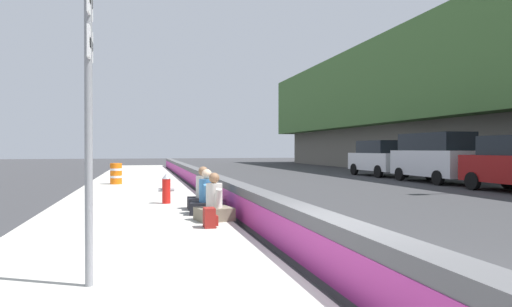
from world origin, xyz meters
The scene contains 12 objects.
ground_plane centered at (0.00, 0.00, 0.00)m, with size 160.00×160.00×0.00m, color #353538.
sidewalk_strip centered at (0.00, 2.65, 0.07)m, with size 80.00×4.40×0.14m, color #B5B2A8.
jersey_barrier centered at (0.00, 0.00, 0.42)m, with size 76.00×0.45×0.85m.
route_sign_post centered at (0.30, 2.97, 2.21)m, with size 0.44×0.09×3.60m.
fire_hydrant centered at (8.08, 1.70, 0.59)m, with size 0.26×0.46×0.88m.
seated_person_foreground centered at (4.66, 0.83, 0.47)m, with size 0.80×0.88×1.06m.
seated_person_middle centered at (5.69, 0.85, 0.48)m, with size 0.80×0.90×1.10m.
seated_person_rear centered at (6.63, 0.81, 0.49)m, with size 0.72×0.83×1.13m.
backpack centered at (3.79, 1.05, 0.33)m, with size 0.32×0.28×0.40m.
construction_barrel centered at (16.01, 3.54, 0.62)m, with size 0.54×0.54×0.95m.
parked_car_fourth centered at (14.79, -12.20, 1.35)m, with size 5.11×2.13×2.56m.
parked_car_midline centered at (20.55, -12.34, 1.18)m, with size 4.83×2.12×2.28m.
Camera 1 is at (-5.16, 2.37, 1.73)m, focal length 31.26 mm.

